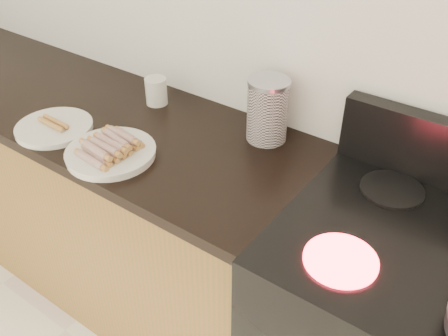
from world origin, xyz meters
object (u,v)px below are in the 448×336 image
Objects in this scene: side_plate at (54,127)px; canister at (268,110)px; main_plate at (111,154)px; mug at (156,91)px.

canister is (0.62, 0.38, 0.10)m from side_plate.
canister is (0.34, 0.38, 0.10)m from main_plate.
canister is 0.47m from mug.
side_plate is 2.60× the size of mug.
canister is at bearing 3.54° from mug.
mug reaches higher than main_plate.
mug is (-0.46, -0.03, -0.06)m from canister.
canister is at bearing 31.64° from side_plate.
main_plate is 1.33× the size of canister.
main_plate is 0.38m from mug.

